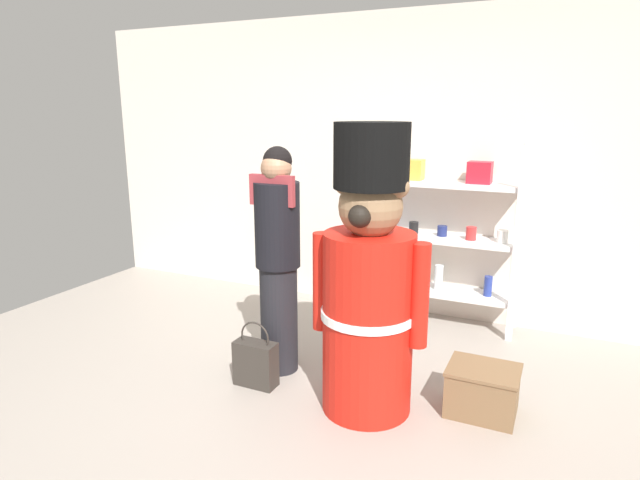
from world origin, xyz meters
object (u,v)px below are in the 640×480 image
object	(u,v)px
display_crate	(482,390)
merchandise_shelf	(442,231)
teddy_bear_guard	(369,287)
person_shopper	(278,257)
shopping_bag	(256,363)

from	to	relation	value
display_crate	merchandise_shelf	bearing A→B (deg)	113.39
display_crate	teddy_bear_guard	bearing A→B (deg)	-160.08
person_shopper	display_crate	bearing A→B (deg)	0.57
shopping_bag	teddy_bear_guard	bearing A→B (deg)	3.73
merchandise_shelf	display_crate	size ratio (longest dim) A/B	3.69
teddy_bear_guard	shopping_bag	bearing A→B (deg)	-176.27
teddy_bear_guard	display_crate	distance (m)	0.94
person_shopper	display_crate	distance (m)	1.54
teddy_bear_guard	person_shopper	bearing A→B (deg)	163.05
merchandise_shelf	shopping_bag	xyz separation A→B (m)	(-0.84, -1.62, -0.64)
teddy_bear_guard	shopping_bag	xyz separation A→B (m)	(-0.76, -0.05, -0.62)
merchandise_shelf	person_shopper	bearing A→B (deg)	-121.03
person_shopper	teddy_bear_guard	bearing A→B (deg)	-16.95
merchandise_shelf	display_crate	world-z (taller)	merchandise_shelf
teddy_bear_guard	display_crate	xyz separation A→B (m)	(0.65, 0.24, -0.63)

